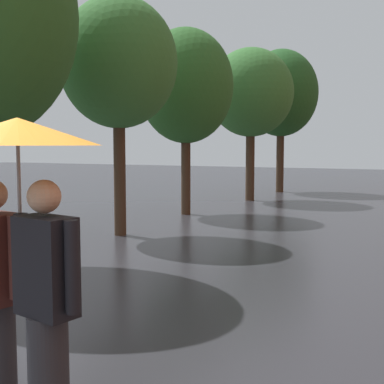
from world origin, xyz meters
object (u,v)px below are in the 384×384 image
Objects in this scene: street_tree_1 at (118,64)px; street_tree_2 at (186,87)px; couple_under_umbrella at (19,227)px; street_tree_4 at (281,94)px; street_tree_3 at (251,93)px.

street_tree_1 is 0.98× the size of street_tree_2.
street_tree_2 is 2.41× the size of couple_under_umbrella.
street_tree_1 is at bearing -90.80° from street_tree_4.
street_tree_1 is at bearing -91.04° from street_tree_3.
street_tree_3 is 15.03m from couple_under_umbrella.
street_tree_2 reaches higher than street_tree_1.
street_tree_1 is at bearing 118.59° from couple_under_umbrella.
street_tree_3 is at bearing 103.55° from couple_under_umbrella.
street_tree_1 is 0.96× the size of street_tree_3.
street_tree_2 is at bearing 110.62° from couple_under_umbrella.
street_tree_4 reaches higher than couple_under_umbrella.
street_tree_2 is (-0.23, 3.59, -0.10)m from street_tree_1.
street_tree_2 is 4.24m from street_tree_3.
couple_under_umbrella is at bearing -61.41° from street_tree_1.
street_tree_3 is at bearing 88.96° from street_tree_1.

